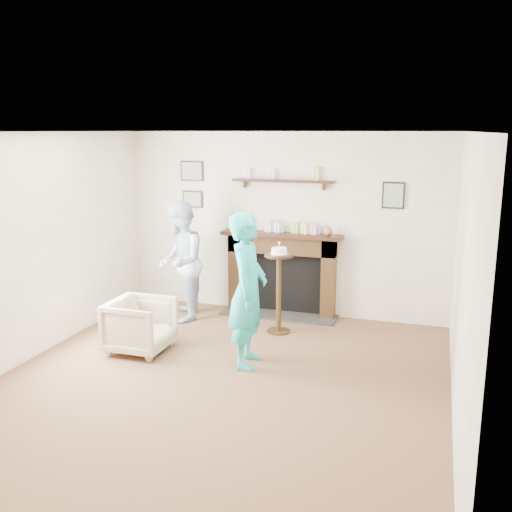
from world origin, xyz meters
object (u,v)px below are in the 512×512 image
(armchair, at_px, (141,351))
(woman, at_px, (248,364))
(man, at_px, (182,319))
(pedestal_table, at_px, (279,277))

(armchair, xyz_separation_m, woman, (1.31, 0.02, 0.00))
(man, relative_size, woman, 0.95)
(armchair, distance_m, woman, 1.31)
(woman, distance_m, pedestal_table, 1.30)
(pedestal_table, bearing_deg, man, 176.45)
(man, height_order, pedestal_table, pedestal_table)
(woman, height_order, pedestal_table, pedestal_table)
(man, relative_size, pedestal_table, 1.37)
(armchair, height_order, pedestal_table, pedestal_table)
(armchair, distance_m, man, 1.19)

